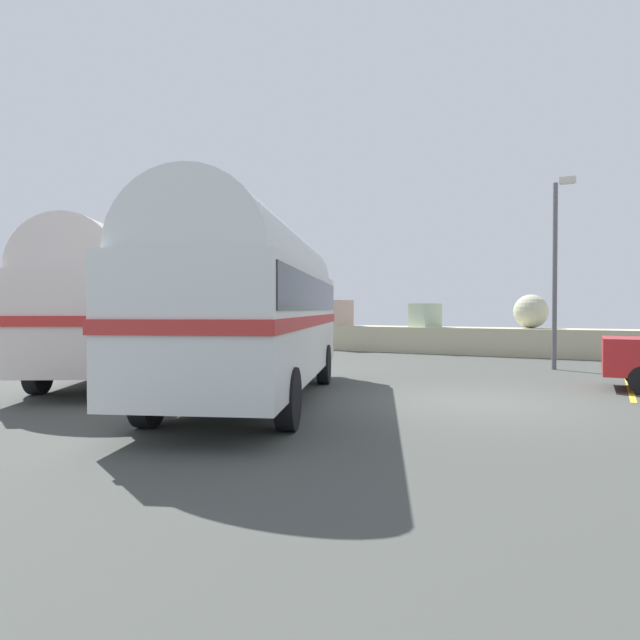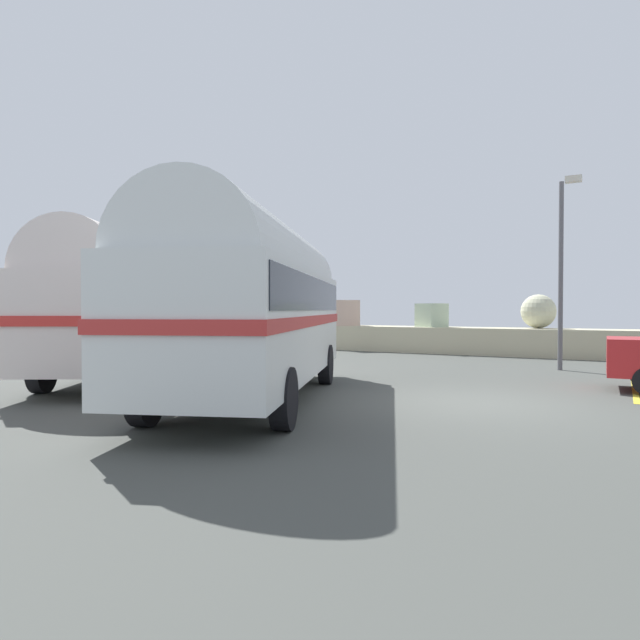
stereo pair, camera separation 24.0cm
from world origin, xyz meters
name	(u,v)px [view 2 (the right image)]	position (x,y,z in m)	size (l,w,h in m)	color
ground	(477,403)	(0.00, 0.00, 0.01)	(32.00, 26.00, 0.02)	#434641
breakwater	(546,339)	(-0.09, 11.79, 0.70)	(31.36, 2.26, 2.45)	#BAB493
vintage_coach	(255,299)	(-3.96, -1.87, 2.05)	(5.36, 8.86, 3.70)	black
second_coach	(131,302)	(-8.93, -0.55, 2.05)	(6.35, 8.63, 3.70)	black
lamp_post	(562,263)	(0.90, 6.94, 3.23)	(0.66, 0.85, 5.66)	#5B5B60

